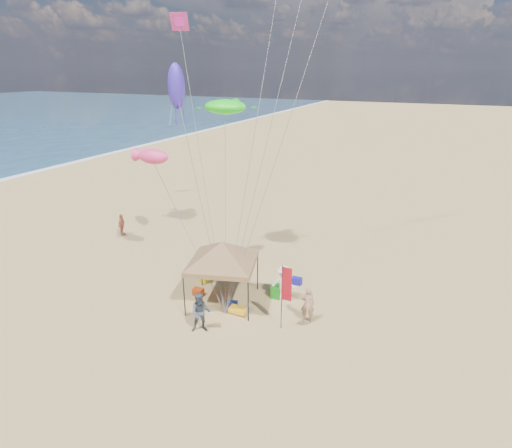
# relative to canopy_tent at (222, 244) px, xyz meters

# --- Properties ---
(ground) EXTENTS (280.00, 280.00, 0.00)m
(ground) POSITION_rel_canopy_tent_xyz_m (1.18, -1.54, -3.25)
(ground) COLOR tan
(ground) RESTS_ON ground
(canopy_tent) EXTENTS (6.07, 6.07, 3.90)m
(canopy_tent) POSITION_rel_canopy_tent_xyz_m (0.00, 0.00, 0.00)
(canopy_tent) COLOR black
(canopy_tent) RESTS_ON ground
(feather_flag) EXTENTS (0.50, 0.06, 3.25)m
(feather_flag) POSITION_rel_canopy_tent_xyz_m (3.76, -0.97, -1.08)
(feather_flag) COLOR black
(feather_flag) RESTS_ON ground
(cooler_red) EXTENTS (0.54, 0.38, 0.38)m
(cooler_red) POSITION_rel_canopy_tent_xyz_m (-1.56, 0.04, -3.06)
(cooler_red) COLOR #CA4210
(cooler_red) RESTS_ON ground
(cooler_blue) EXTENTS (0.54, 0.38, 0.38)m
(cooler_blue) POSITION_rel_canopy_tent_xyz_m (2.80, 3.41, -3.06)
(cooler_blue) COLOR #171296
(cooler_blue) RESTS_ON ground
(bag_navy) EXTENTS (0.69, 0.54, 0.36)m
(bag_navy) POSITION_rel_canopy_tent_xyz_m (0.62, -0.26, -3.07)
(bag_navy) COLOR #0D173C
(bag_navy) RESTS_ON ground
(bag_orange) EXTENTS (0.54, 0.69, 0.36)m
(bag_orange) POSITION_rel_canopy_tent_xyz_m (-1.72, 3.27, -3.07)
(bag_orange) COLOR orange
(bag_orange) RESTS_ON ground
(chair_green) EXTENTS (0.50, 0.50, 0.70)m
(chair_green) POSITION_rel_canopy_tent_xyz_m (2.32, 1.58, -2.90)
(chair_green) COLOR #187D16
(chair_green) RESTS_ON ground
(chair_yellow) EXTENTS (0.50, 0.50, 0.70)m
(chair_yellow) POSITION_rel_canopy_tent_xyz_m (-2.04, 1.50, -2.90)
(chair_yellow) COLOR yellow
(chair_yellow) RESTS_ON ground
(crate_grey) EXTENTS (0.34, 0.30, 0.28)m
(crate_grey) POSITION_rel_canopy_tent_xyz_m (1.57, -0.43, -3.11)
(crate_grey) COLOR slate
(crate_grey) RESTS_ON ground
(beach_cart) EXTENTS (0.90, 0.50, 0.24)m
(beach_cart) POSITION_rel_canopy_tent_xyz_m (1.21, -0.69, -3.05)
(beach_cart) COLOR gold
(beach_cart) RESTS_ON ground
(person_near_a) EXTENTS (0.76, 0.61, 1.80)m
(person_near_a) POSITION_rel_canopy_tent_xyz_m (4.49, 0.16, -2.35)
(person_near_a) COLOR #A1745C
(person_near_a) RESTS_ON ground
(person_near_b) EXTENTS (1.17, 1.10, 1.92)m
(person_near_b) POSITION_rel_canopy_tent_xyz_m (0.34, -2.70, -2.28)
(person_near_b) COLOR #3C4652
(person_near_b) RESTS_ON ground
(person_near_c) EXTENTS (1.36, 0.95, 1.93)m
(person_near_c) POSITION_rel_canopy_tent_xyz_m (2.73, 1.51, -2.28)
(person_near_c) COLOR white
(person_near_c) RESTS_ON ground
(person_far_a) EXTENTS (0.65, 1.01, 1.59)m
(person_far_a) POSITION_rel_canopy_tent_xyz_m (-11.17, 5.10, -2.45)
(person_far_a) COLOR #B45C45
(person_far_a) RESTS_ON ground
(turtle_kite) EXTENTS (2.96, 2.56, 0.87)m
(turtle_kite) POSITION_rel_canopy_tent_xyz_m (-2.94, 6.00, 5.98)
(turtle_kite) COLOR #1AFA19
(turtle_kite) RESTS_ON ground
(fish_kite) EXTENTS (1.98, 1.19, 0.83)m
(fish_kite) POSITION_rel_canopy_tent_xyz_m (-4.92, 1.44, 3.69)
(fish_kite) COLOR #FF3980
(fish_kite) RESTS_ON ground
(squid_kite) EXTENTS (1.19, 1.19, 2.38)m
(squid_kite) POSITION_rel_canopy_tent_xyz_m (-4.17, 2.92, 7.24)
(squid_kite) COLOR #3825B1
(squid_kite) RESTS_ON ground
(stunt_kite_pink) EXTENTS (1.41, 1.00, 1.19)m
(stunt_kite_pink) POSITION_rel_canopy_tent_xyz_m (-9.61, 11.56, 11.27)
(stunt_kite_pink) COLOR #D02F88
(stunt_kite_pink) RESTS_ON ground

